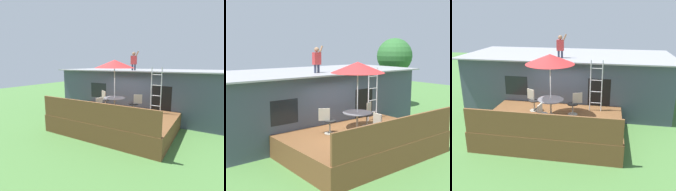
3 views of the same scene
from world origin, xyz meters
The scene contains 11 objects.
ground_plane centered at (0.00, 0.00, 0.00)m, with size 40.00×40.00×0.00m, color #477538.
house centered at (0.00, 3.60, 1.40)m, with size 10.50×4.50×2.79m.
deck centered at (0.00, 0.00, 0.40)m, with size 5.50×3.94×0.80m, color brown.
deck_railing centered at (0.00, -1.92, 1.25)m, with size 5.40×0.08×0.90m, color brown.
patio_table centered at (-0.09, -0.01, 1.39)m, with size 1.04×1.04×0.74m.
patio_umbrella centered at (-0.09, -0.01, 3.15)m, with size 1.90×1.90×2.54m.
step_ladder centered at (1.64, 0.96, 1.90)m, with size 0.52×0.04×2.20m.
person_figure centered at (-0.15, 2.40, 3.39)m, with size 0.47×0.20×1.11m.
patio_chair_left centered at (-1.00, 0.53, 1.26)m, with size 0.57×0.44×0.92m.
patio_chair_right centered at (0.81, 0.39, 1.26)m, with size 0.59×0.44×0.92m.
patio_chair_near centered at (-0.21, -1.01, 1.26)m, with size 0.44×0.62×0.92m.
Camera 3 is at (2.13, -9.25, 4.82)m, focal length 40.47 mm.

